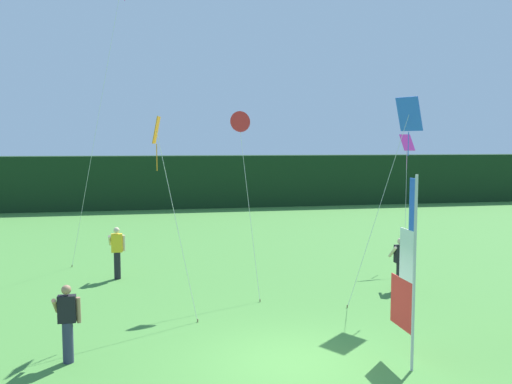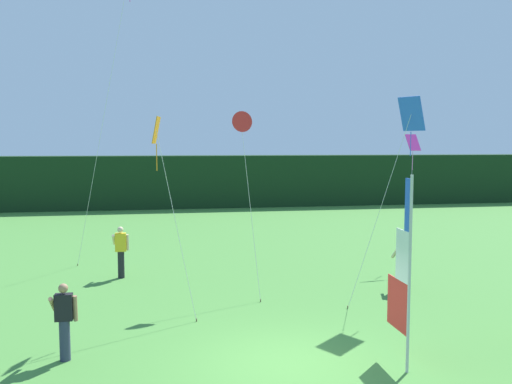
{
  "view_description": "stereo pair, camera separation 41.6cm",
  "coord_description": "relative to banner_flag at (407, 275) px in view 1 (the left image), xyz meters",
  "views": [
    {
      "loc": [
        -2.88,
        -10.46,
        4.55
      ],
      "look_at": [
        -0.03,
        3.89,
        3.24
      ],
      "focal_mm": 37.8,
      "sensor_mm": 36.0,
      "label": 1
    },
    {
      "loc": [
        -2.47,
        -10.53,
        4.55
      ],
      "look_at": [
        -0.03,
        3.89,
        3.24
      ],
      "focal_mm": 37.8,
      "sensor_mm": 36.0,
      "label": 2
    }
  ],
  "objects": [
    {
      "name": "ground_plane",
      "position": [
        -2.24,
        0.5,
        -1.9
      ],
      "size": [
        120.0,
        120.0,
        0.0
      ],
      "primitive_type": "plane",
      "color": "#478438"
    },
    {
      "name": "kite_red_delta_5",
      "position": [
        -2.36,
        6.58,
        3.3
      ],
      "size": [
        0.68,
        1.87,
        5.56
      ],
      "color": "brown",
      "rests_on": "ground"
    },
    {
      "name": "distant_treeline",
      "position": [
        -2.24,
        28.85,
        -0.04
      ],
      "size": [
        80.0,
        2.4,
        3.71
      ],
      "primitive_type": "cube",
      "color": "black",
      "rests_on": "ground"
    },
    {
      "name": "person_mid_field",
      "position": [
        -6.24,
        8.48,
        -0.95
      ],
      "size": [
        0.55,
        0.48,
        1.76
      ],
      "color": "black",
      "rests_on": "ground"
    },
    {
      "name": "kite_magenta_diamond_0",
      "position": [
        4.6,
        9.22,
        2.42
      ],
      "size": [
        1.66,
        2.95,
        4.92
      ],
      "color": "brown",
      "rests_on": "ground"
    },
    {
      "name": "kite_blue_diamond_3",
      "position": [
        2.25,
        4.61,
        3.33
      ],
      "size": [
        2.44,
        1.15,
        5.9
      ],
      "color": "brown",
      "rests_on": "ground"
    },
    {
      "name": "banner_flag",
      "position": [
        0.0,
        0.0,
        0.0
      ],
      "size": [
        0.06,
        1.03,
        3.96
      ],
      "color": "#B7B7BC",
      "rests_on": "ground"
    },
    {
      "name": "kite_orange_diamond_4",
      "position": [
        -4.87,
        4.21,
        2.73
      ],
      "size": [
        1.09,
        1.03,
        5.26
      ],
      "color": "brown",
      "rests_on": "ground"
    },
    {
      "name": "person_far_left",
      "position": [
        -6.84,
        1.47,
        -1.02
      ],
      "size": [
        0.55,
        0.48,
        1.65
      ],
      "color": "#2D334C",
      "rests_on": "ground"
    },
    {
      "name": "person_near_banner",
      "position": [
        2.56,
        5.48,
        -1.04
      ],
      "size": [
        0.55,
        0.48,
        1.62
      ],
      "color": "black",
      "rests_on": "ground"
    }
  ]
}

